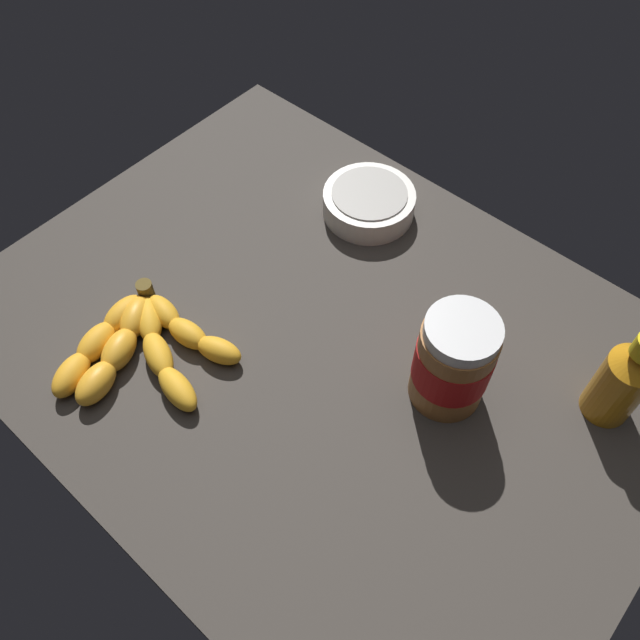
{
  "coord_description": "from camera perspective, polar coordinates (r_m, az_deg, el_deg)",
  "views": [
    {
      "loc": [
        28.2,
        -32.32,
        65.43
      ],
      "look_at": [
        0.13,
        -0.33,
        4.9
      ],
      "focal_mm": 36.48,
      "sensor_mm": 36.0,
      "label": 1
    }
  ],
  "objects": [
    {
      "name": "small_bowl",
      "position": [
        0.91,
        4.31,
        10.26
      ],
      "size": [
        12.62,
        12.62,
        3.74
      ],
      "color": "silver",
      "rests_on": "ground_plane"
    },
    {
      "name": "ground_plane",
      "position": [
        0.8,
        0.09,
        -2.83
      ],
      "size": [
        82.82,
        62.68,
        4.91
      ],
      "primitive_type": "cube",
      "color": "#38332D"
    },
    {
      "name": "peanut_butter_jar",
      "position": [
        0.71,
        11.61,
        -3.59
      ],
      "size": [
        8.45,
        8.45,
        12.92
      ],
      "color": "#9E602D",
      "rests_on": "ground_plane"
    },
    {
      "name": "honey_bottle",
      "position": [
        0.76,
        25.07,
        -4.81
      ],
      "size": [
        5.36,
        5.36,
        13.55
      ],
      "color": "orange",
      "rests_on": "ground_plane"
    },
    {
      "name": "banana_bunch",
      "position": [
        0.79,
        -15.61,
        -2.06
      ],
      "size": [
        18.15,
        18.98,
        3.34
      ],
      "color": "orange",
      "rests_on": "ground_plane"
    }
  ]
}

